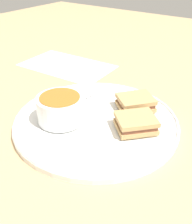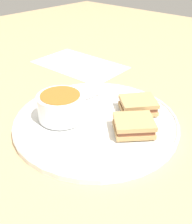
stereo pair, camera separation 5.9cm
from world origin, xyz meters
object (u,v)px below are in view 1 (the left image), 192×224
at_px(soup_bowl, 61,108).
at_px(sandwich_half_far, 136,102).
at_px(spoon, 68,105).
at_px(sandwich_half_near, 136,123).

distance_m(soup_bowl, sandwich_half_far, 0.18).
height_order(spoon, sandwich_half_far, sandwich_half_far).
bearing_deg(sandwich_half_near, sandwich_half_far, -151.06).
bearing_deg(soup_bowl, sandwich_half_near, 113.45).
bearing_deg(sandwich_half_near, soup_bowl, -66.55).
relative_size(soup_bowl, sandwich_half_near, 0.99).
height_order(soup_bowl, spoon, soup_bowl).
height_order(soup_bowl, sandwich_half_near, soup_bowl).
bearing_deg(spoon, soup_bowl, 35.52).
relative_size(soup_bowl, spoon, 0.87).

